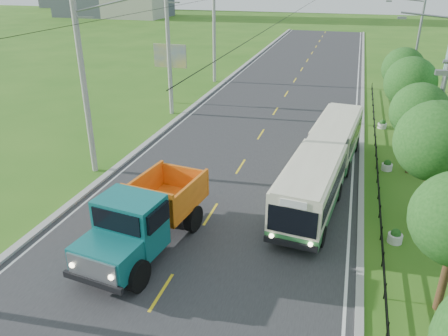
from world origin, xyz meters
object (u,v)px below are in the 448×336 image
at_px(streetlight_far, 414,51).
at_px(billboard_left, 170,60).
at_px(planter_mid, 387,166).
at_px(pole_near, 85,87).
at_px(pole_far, 214,33).
at_px(tree_third, 436,145).
at_px(tree_back, 403,70).
at_px(tree_fifth, 410,85).
at_px(dump_truck, 145,215).
at_px(bus, 325,159).
at_px(pole_mid, 169,52).
at_px(planter_far, 382,125).
at_px(tree_fourth, 419,114).
at_px(planter_near, 395,237).
at_px(streetlight_mid, 439,93).

xyz_separation_m(streetlight_far, billboard_left, (-20.14, -4.00, -1.04)).
height_order(streetlight_far, planter_mid, streetlight_far).
xyz_separation_m(pole_near, pole_far, (0.00, 24.00, 0.00)).
height_order(tree_third, billboard_left, tree_third).
xyz_separation_m(pole_near, tree_back, (18.12, 17.14, -1.44)).
bearing_deg(tree_fifth, dump_truck, -123.37).
bearing_deg(pole_far, tree_back, -20.74).
bearing_deg(bus, pole_mid, 148.29).
xyz_separation_m(tree_back, streetlight_far, (0.79, 1.86, 1.25)).
bearing_deg(tree_third, planter_far, 95.18).
distance_m(tree_fourth, planter_mid, 3.53).
relative_size(pole_far, planter_mid, 14.93).
distance_m(planter_far, bus, 11.92).
height_order(pole_far, dump_truck, pole_far).
bearing_deg(pole_far, tree_fourth, -46.15).
height_order(tree_back, planter_near, tree_back).
relative_size(tree_fifth, streetlight_mid, 0.64).
distance_m(planter_near, billboard_left, 25.78).
bearing_deg(billboard_left, pole_far, 82.17).
bearing_deg(tree_fourth, streetlight_mid, -10.15).
distance_m(billboard_left, dump_truck, 22.96).
bearing_deg(bus, planter_mid, 48.77).
distance_m(bus, dump_truck, 10.66).
xyz_separation_m(pole_far, streetlight_mid, (18.90, -19.00, -0.19)).
relative_size(tree_back, planter_far, 8.21).
bearing_deg(billboard_left, dump_truck, -70.21).
bearing_deg(pole_mid, dump_truck, -70.65).
xyz_separation_m(tree_fourth, planter_near, (-1.26, -8.14, -3.30)).
distance_m(planter_mid, bus, 5.05).
height_order(planter_far, billboard_left, billboard_left).
bearing_deg(bus, tree_back, 78.69).
height_order(tree_fifth, streetlight_far, streetlight_far).
distance_m(tree_back, streetlight_mid, 12.23).
distance_m(pole_mid, billboard_left, 3.47).
distance_m(tree_third, billboard_left, 25.02).
height_order(tree_back, streetlight_mid, streetlight_mid).
xyz_separation_m(planter_mid, dump_truck, (-10.36, -11.50, 1.38)).
xyz_separation_m(tree_third, tree_back, (-0.00, 18.00, -0.33)).
height_order(tree_third, tree_back, tree_third).
height_order(pole_near, bus, pole_near).
distance_m(tree_fourth, dump_truck, 16.56).
bearing_deg(planter_mid, planter_near, -90.00).
bearing_deg(pole_far, streetlight_far, -14.81).
bearing_deg(tree_third, tree_fifth, 90.00).
height_order(tree_fourth, dump_truck, tree_fourth).
distance_m(tree_third, tree_fifth, 12.00).
bearing_deg(planter_far, planter_mid, -90.00).
relative_size(planter_mid, bus, 0.05).
bearing_deg(planter_near, dump_truck, -161.32).
xyz_separation_m(pole_near, planter_mid, (16.86, 5.00, -4.81)).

